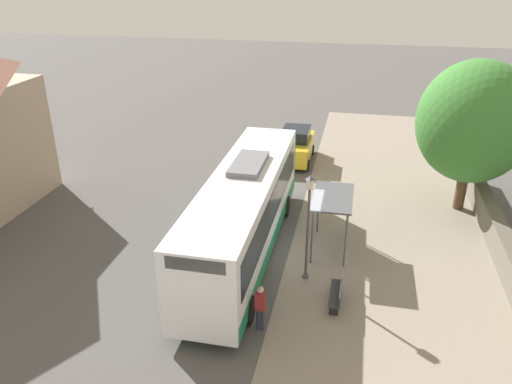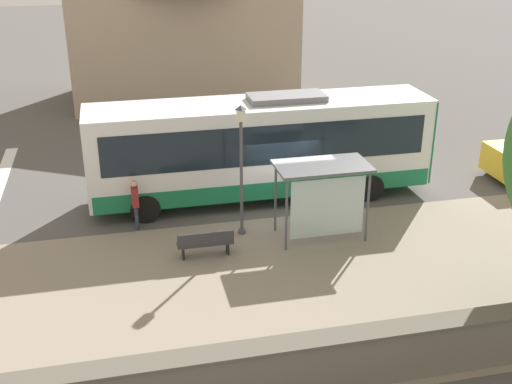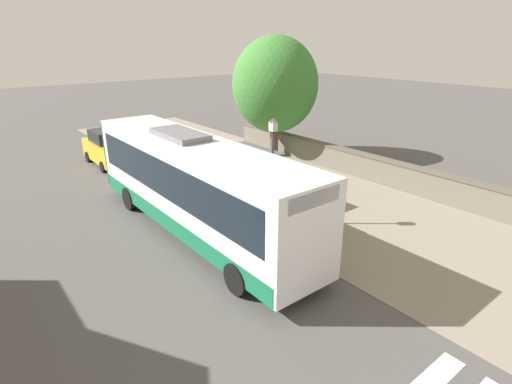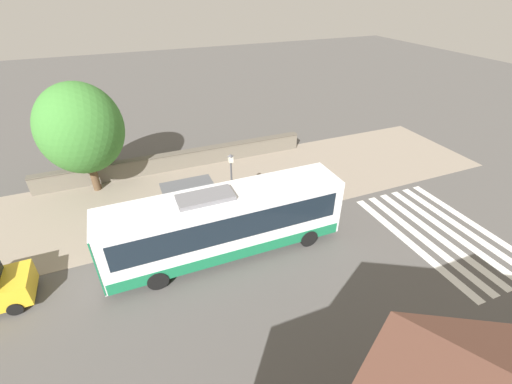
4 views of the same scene
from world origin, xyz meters
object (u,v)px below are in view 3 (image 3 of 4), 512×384
object	(u,v)px
parked_car_behind_bus	(109,148)
bus_shelter	(252,159)
bus	(194,184)
street_lamp_near	(272,164)
pedestrian	(312,239)
shade_tree	(275,85)
bench	(319,216)

from	to	relation	value
parked_car_behind_bus	bus_shelter	bearing A→B (deg)	106.92
bus	street_lamp_near	size ratio (longest dim) A/B	2.82
street_lamp_near	pedestrian	bearing A→B (deg)	71.29
bus_shelter	parked_car_behind_bus	distance (m)	10.48
pedestrian	bus_shelter	bearing A→B (deg)	-109.40
shade_tree	parked_car_behind_bus	world-z (taller)	shade_tree
pedestrian	street_lamp_near	world-z (taller)	street_lamp_near
shade_tree	parked_car_behind_bus	xyz separation A→B (m)	(8.86, -4.78, -3.46)
shade_tree	street_lamp_near	bearing A→B (deg)	48.53
bus_shelter	pedestrian	xyz separation A→B (m)	(2.01, 5.71, -1.03)
bus	pedestrian	bearing A→B (deg)	109.45
street_lamp_near	parked_car_behind_bus	world-z (taller)	street_lamp_near
bus	bus_shelter	world-z (taller)	bus
pedestrian	street_lamp_near	distance (m)	3.81
pedestrian	bench	size ratio (longest dim) A/B	1.01
pedestrian	parked_car_behind_bus	distance (m)	15.71
bus	street_lamp_near	world-z (taller)	street_lamp_near
bus	bench	size ratio (longest dim) A/B	7.14
street_lamp_near	bus	bearing A→B (deg)	-25.31
pedestrian	bench	distance (m)	3.12
bench	parked_car_behind_bus	world-z (taller)	parked_car_behind_bus
bus	shade_tree	xyz separation A→B (m)	(-9.46, -6.30, 2.48)
bus_shelter	bench	bearing A→B (deg)	95.84
pedestrian	shade_tree	xyz separation A→B (m)	(-7.83, -10.90, 3.43)
shade_tree	parked_car_behind_bus	distance (m)	10.64
bus_shelter	shade_tree	distance (m)	8.16
street_lamp_near	bus_shelter	bearing A→B (deg)	-110.34
bus	pedestrian	distance (m)	4.97
bus	shade_tree	distance (m)	11.63
street_lamp_near	parked_car_behind_bus	xyz separation A→B (m)	(2.14, -12.38, -1.57)
parked_car_behind_bus	bus	bearing A→B (deg)	86.90
bus	parked_car_behind_bus	xyz separation A→B (m)	(-0.60, -11.08, -0.98)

